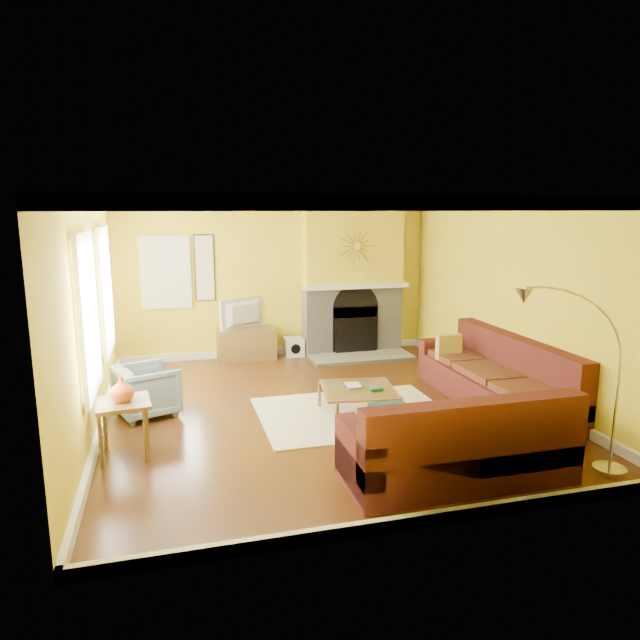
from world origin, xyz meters
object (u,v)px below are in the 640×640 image
object	(u,v)px
armchair	(147,390)
arc_lamp	(573,386)
sectional_sofa	(434,388)
media_console	(246,344)
coffee_table	(358,401)
side_table	(125,428)

from	to	relation	value
armchair	arc_lamp	bearing A→B (deg)	-145.77
sectional_sofa	arc_lamp	world-z (taller)	arc_lamp
media_console	armchair	world-z (taller)	armchair
coffee_table	armchair	world-z (taller)	armchair
coffee_table	arc_lamp	xyz separation A→B (m)	(1.38, -2.20, 0.77)
side_table	arc_lamp	bearing A→B (deg)	-22.11
armchair	side_table	distance (m)	1.22
side_table	arc_lamp	distance (m)	4.56
coffee_table	media_console	bearing A→B (deg)	107.88
armchair	side_table	world-z (taller)	armchair
sectional_sofa	media_console	distance (m)	4.03
sectional_sofa	media_console	xyz separation A→B (m)	(-1.80, 3.60, -0.17)
arc_lamp	coffee_table	bearing A→B (deg)	122.19
sectional_sofa	media_console	world-z (taller)	sectional_sofa
armchair	arc_lamp	world-z (taller)	arc_lamp
side_table	arc_lamp	size ratio (longest dim) A/B	0.32
sectional_sofa	coffee_table	size ratio (longest dim) A/B	4.08
sectional_sofa	armchair	distance (m)	3.61
armchair	sectional_sofa	bearing A→B (deg)	-129.16
sectional_sofa	arc_lamp	distance (m)	1.87
sectional_sofa	side_table	world-z (taller)	sectional_sofa
armchair	side_table	size ratio (longest dim) A/B	1.19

